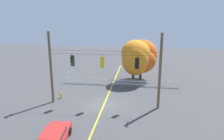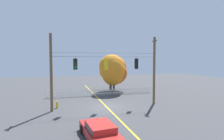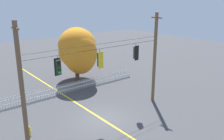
{
  "view_description": "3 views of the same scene",
  "coord_description": "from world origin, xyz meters",
  "views": [
    {
      "loc": [
        4.07,
        -22.26,
        10.09
      ],
      "look_at": [
        0.97,
        -0.48,
        4.14
      ],
      "focal_mm": 35.52,
      "sensor_mm": 36.0,
      "label": 1
    },
    {
      "loc": [
        -5.05,
        -19.49,
        5.35
      ],
      "look_at": [
        0.47,
        -0.43,
        4.19
      ],
      "focal_mm": 29.24,
      "sensor_mm": 36.0,
      "label": 2
    },
    {
      "loc": [
        -10.17,
        -14.03,
        9.2
      ],
      "look_at": [
        0.49,
        -0.68,
        4.1
      ],
      "focal_mm": 39.2,
      "sensor_mm": 36.0,
      "label": 3
    }
  ],
  "objects": [
    {
      "name": "fire_hydrant",
      "position": [
        -5.36,
        1.14,
        0.38
      ],
      "size": [
        0.38,
        0.22,
        0.77
      ],
      "color": "gold",
      "rests_on": "ground"
    },
    {
      "name": "autumn_maple_mid",
      "position": [
        3.95,
        10.02,
        3.45
      ],
      "size": [
        4.34,
        4.35,
        5.95
      ],
      "color": "#473828",
      "rests_on": "ground"
    },
    {
      "name": "white_picket_fence",
      "position": [
        1.06,
        6.67,
        0.49
      ],
      "size": [
        16.03,
        0.06,
        0.98
      ],
      "color": "white",
      "rests_on": "ground"
    },
    {
      "name": "traffic_signal_northbound_secondary",
      "position": [
        3.51,
        -0.01,
        4.85
      ],
      "size": [
        0.43,
        0.38,
        1.39
      ],
      "color": "black"
    },
    {
      "name": "traffic_signal_westbound_side",
      "position": [
        -0.1,
        -0.01,
        4.83
      ],
      "size": [
        0.43,
        0.38,
        1.43
      ],
      "color": "black"
    },
    {
      "name": "signal_support_span",
      "position": [
        0.0,
        -0.0,
        4.07
      ],
      "size": [
        12.0,
        1.1,
        7.99
      ],
      "color": "brown",
      "rests_on": "ground"
    },
    {
      "name": "lane_centerline_stripe",
      "position": [
        0.0,
        0.0,
        0.0
      ],
      "size": [
        0.16,
        36.0,
        0.01
      ],
      "primitive_type": "cube",
      "color": "gold",
      "rests_on": "ground"
    },
    {
      "name": "ground",
      "position": [
        0.0,
        0.0,
        0.0
      ],
      "size": [
        80.0,
        80.0,
        0.0
      ],
      "primitive_type": "plane",
      "color": "#424244"
    },
    {
      "name": "parked_car",
      "position": [
        -2.54,
        -7.91,
        0.61
      ],
      "size": [
        2.31,
        4.7,
        1.15
      ],
      "color": "red",
      "rests_on": "ground"
    },
    {
      "name": "autumn_maple_near_fence",
      "position": [
        3.04,
        8.35,
        3.75
      ],
      "size": [
        4.08,
        4.27,
        6.13
      ],
      "color": "#473828",
      "rests_on": "ground"
    },
    {
      "name": "traffic_signal_southbound_primary",
      "position": [
        -3.41,
        0.01,
        4.85
      ],
      "size": [
        0.43,
        0.38,
        1.38
      ],
      "color": "black"
    }
  ]
}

